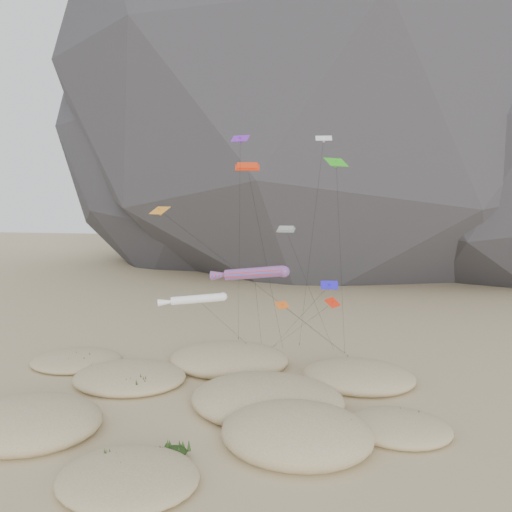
# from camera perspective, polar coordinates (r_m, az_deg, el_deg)

# --- Properties ---
(ground) EXTENTS (500.00, 500.00, 0.00)m
(ground) POSITION_cam_1_polar(r_m,az_deg,el_deg) (50.33, -4.46, -18.08)
(ground) COLOR #CCB789
(ground) RESTS_ON ground
(rock_headland) EXTENTS (226.37, 148.64, 177.50)m
(rock_headland) POSITION_cam_1_polar(r_m,az_deg,el_deg) (170.90, 10.02, 23.86)
(rock_headland) COLOR black
(rock_headland) RESTS_ON ground
(dunes) EXTENTS (49.78, 38.73, 4.07)m
(dunes) POSITION_cam_1_polar(r_m,az_deg,el_deg) (54.03, -4.56, -15.50)
(dunes) COLOR #CCB789
(dunes) RESTS_ON ground
(dune_grass) EXTENTS (41.87, 29.42, 1.47)m
(dune_grass) POSITION_cam_1_polar(r_m,az_deg,el_deg) (54.18, -3.82, -15.30)
(dune_grass) COLOR black
(dune_grass) RESTS_ON ground
(kite_stakes) EXTENTS (19.08, 6.31, 0.30)m
(kite_stakes) POSITION_cam_1_polar(r_m,az_deg,el_deg) (72.16, 2.19, -10.32)
(kite_stakes) COLOR #3F2D1E
(kite_stakes) RESTS_ON ground
(rainbow_tube_kite) EXTENTS (8.67, 15.24, 14.07)m
(rainbow_tube_kite) POSITION_cam_1_polar(r_m,az_deg,el_deg) (53.17, -0.52, -1.99)
(rainbow_tube_kite) COLOR red
(rainbow_tube_kite) RESTS_ON ground
(white_tube_kite) EXTENTS (8.41, 14.78, 10.73)m
(white_tube_kite) POSITION_cam_1_polar(r_m,az_deg,el_deg) (55.62, -7.07, -4.95)
(white_tube_kite) COLOR white
(white_tube_kite) RESTS_ON ground
(orange_parafoil) EXTENTS (4.40, 10.73, 25.37)m
(orange_parafoil) POSITION_cam_1_polar(r_m,az_deg,el_deg) (59.95, -0.95, 9.95)
(orange_parafoil) COLOR red
(orange_parafoil) RESTS_ON ground
(multi_parafoil) EXTENTS (5.90, 14.03, 18.01)m
(multi_parafoil) POSITION_cam_1_polar(r_m,az_deg,el_deg) (56.56, 3.55, 2.80)
(multi_parafoil) COLOR #F33A19
(multi_parafoil) RESTS_ON ground
(delta_kites) EXTENTS (23.91, 20.37, 28.65)m
(delta_kites) POSITION_cam_1_polar(r_m,az_deg,el_deg) (57.35, 2.57, 4.60)
(delta_kites) COLOR silver
(delta_kites) RESTS_ON ground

